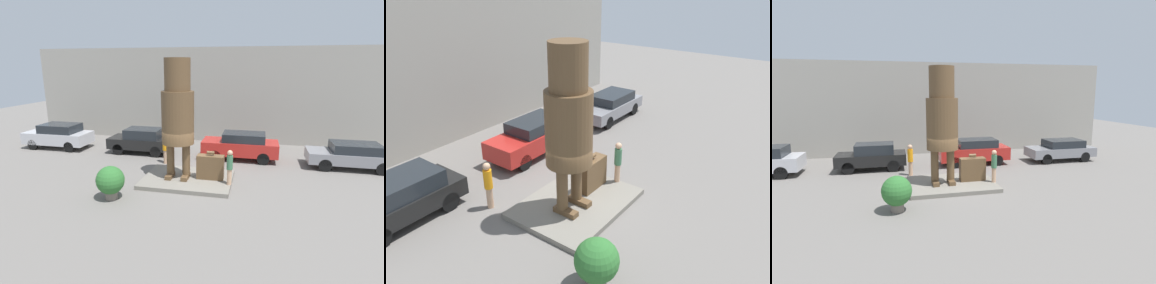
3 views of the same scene
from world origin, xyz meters
The scene contains 12 objects.
ground_plane centered at (0.00, 0.00, 0.00)m, with size 60.00×60.00×0.00m, color slate.
pedestal centered at (0.00, 0.00, 0.10)m, with size 4.28×3.18×0.19m.
building_backdrop centered at (0.00, 8.48, 3.38)m, with size 28.00×0.60×6.77m.
statue_figure centered at (-0.46, -0.05, 3.50)m, with size 1.53×1.53×5.67m.
giant_suitcase centered at (1.09, 0.10, 0.78)m, with size 1.29×0.51×1.38m.
tourist centered at (2.06, -0.45, 1.09)m, with size 0.28×0.28×1.64m.
parked_car_silver centered at (-10.04, 4.08, 0.88)m, with size 4.41×1.89×1.66m.
parked_car_black centered at (-4.03, 4.17, 0.84)m, with size 4.03×1.73×1.60m.
parked_car_red centered at (2.28, 4.12, 0.87)m, with size 4.46×1.73×1.64m.
parked_car_grey centered at (8.29, 3.75, 0.78)m, with size 4.49×1.80×1.44m.
planter_pot centered at (-2.71, -2.66, 0.81)m, with size 1.20×1.20×1.45m.
worker_hivis centered at (-1.89, 2.39, 0.97)m, with size 0.30×0.30×1.77m.
Camera 1 is at (3.18, -13.39, 5.52)m, focal length 28.00 mm.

